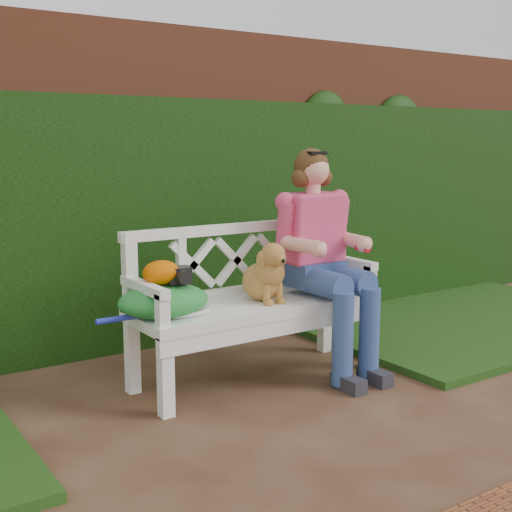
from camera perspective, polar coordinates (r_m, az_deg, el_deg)
ground at (r=3.49m, az=1.91°, el=-14.27°), size 60.00×60.00×0.00m
brick_wall at (r=4.87m, az=-11.25°, el=5.71°), size 10.00×0.30×2.20m
ivy_hedge at (r=4.69m, az=-10.11°, el=2.54°), size 10.00×0.18×1.70m
grass_right at (r=5.68m, az=16.46°, el=-4.97°), size 2.60×2.00×0.05m
garden_bench at (r=4.09m, az=0.00°, el=-7.06°), size 1.64×0.77×0.48m
seated_woman at (r=4.23m, az=5.07°, el=-0.64°), size 0.58×0.76×1.33m
dog at (r=4.00m, az=0.70°, el=-1.24°), size 0.26×0.34×0.36m
tennis_racket at (r=3.77m, az=-6.90°, el=-4.53°), size 0.74×0.46×0.03m
green_bag at (r=3.72m, az=-7.70°, el=-3.64°), size 0.61×0.54×0.17m
camera_item at (r=3.72m, az=-6.55°, el=-1.59°), size 0.14×0.11×0.09m
baseball_glove at (r=3.68m, az=-7.91°, el=-1.37°), size 0.24×0.20×0.13m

